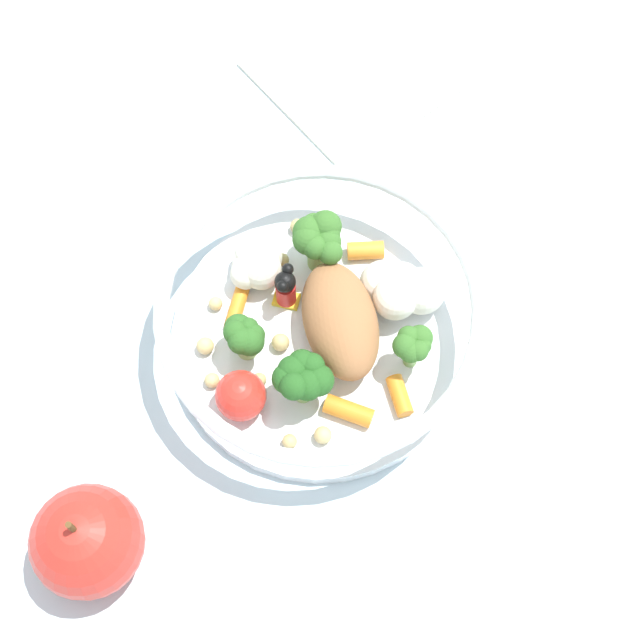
# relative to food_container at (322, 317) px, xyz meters

# --- Properties ---
(ground_plane) EXTENTS (2.40, 2.40, 0.00)m
(ground_plane) POSITION_rel_food_container_xyz_m (-0.02, -0.01, -0.03)
(ground_plane) COLOR silver
(food_container) EXTENTS (0.21, 0.21, 0.06)m
(food_container) POSITION_rel_food_container_xyz_m (0.00, 0.00, 0.00)
(food_container) COLOR white
(food_container) RESTS_ON ground_plane
(loose_apple) EXTENTS (0.07, 0.07, 0.08)m
(loose_apple) POSITION_rel_food_container_xyz_m (0.19, -0.06, 0.00)
(loose_apple) COLOR red
(loose_apple) RESTS_ON ground_plane
(folded_napkin) EXTENTS (0.16, 0.17, 0.01)m
(folded_napkin) POSITION_rel_food_container_xyz_m (-0.21, -0.07, -0.03)
(folded_napkin) COLOR silver
(folded_napkin) RESTS_ON ground_plane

